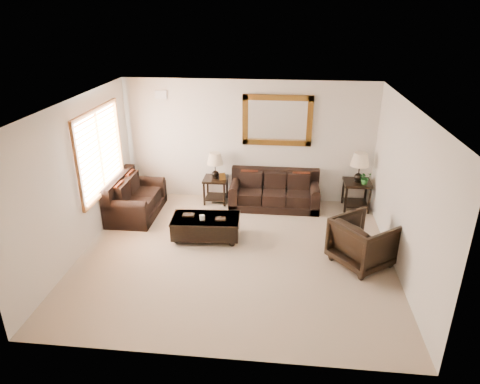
# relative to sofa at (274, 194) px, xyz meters

# --- Properties ---
(room) EXTENTS (5.51, 5.01, 2.71)m
(room) POSITION_rel_sofa_xyz_m (-0.62, -2.11, 1.06)
(room) COLOR gray
(room) RESTS_ON ground
(window) EXTENTS (0.07, 1.96, 1.66)m
(window) POSITION_rel_sofa_xyz_m (-3.32, -1.21, 1.26)
(window) COLOR white
(window) RESTS_ON room
(mirror) EXTENTS (1.50, 0.06, 1.10)m
(mirror) POSITION_rel_sofa_xyz_m (0.00, 0.35, 1.56)
(mirror) COLOR #462E0E
(mirror) RESTS_ON room
(air_vent) EXTENTS (0.25, 0.02, 0.18)m
(air_vent) POSITION_rel_sofa_xyz_m (-2.52, 0.37, 2.06)
(air_vent) COLOR #999999
(air_vent) RESTS_ON room
(sofa) EXTENTS (1.95, 0.84, 0.80)m
(sofa) POSITION_rel_sofa_xyz_m (0.00, 0.00, 0.00)
(sofa) COLOR black
(sofa) RESTS_ON room
(loveseat) EXTENTS (0.90, 1.52, 0.85)m
(loveseat) POSITION_rel_sofa_xyz_m (-2.96, -0.73, 0.03)
(loveseat) COLOR black
(loveseat) RESTS_ON room
(end_table_left) EXTENTS (0.53, 0.53, 1.16)m
(end_table_left) POSITION_rel_sofa_xyz_m (-1.33, 0.08, 0.47)
(end_table_left) COLOR black
(end_table_left) RESTS_ON room
(end_table_right) EXTENTS (0.58, 0.58, 1.27)m
(end_table_right) POSITION_rel_sofa_xyz_m (1.78, 0.06, 0.54)
(end_table_right) COLOR black
(end_table_right) RESTS_ON room
(coffee_table) EXTENTS (1.32, 0.76, 0.54)m
(coffee_table) POSITION_rel_sofa_xyz_m (-1.25, -1.59, -0.02)
(coffee_table) COLOR black
(coffee_table) RESTS_ON room
(armchair) EXTENTS (1.21, 1.22, 0.92)m
(armchair) POSITION_rel_sofa_xyz_m (1.58, -2.18, 0.17)
(armchair) COLOR black
(armchair) RESTS_ON floor
(potted_plant) EXTENTS (0.34, 0.35, 0.21)m
(potted_plant) POSITION_rel_sofa_xyz_m (1.90, -0.05, 0.45)
(potted_plant) COLOR #1E521C
(potted_plant) RESTS_ON end_table_right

